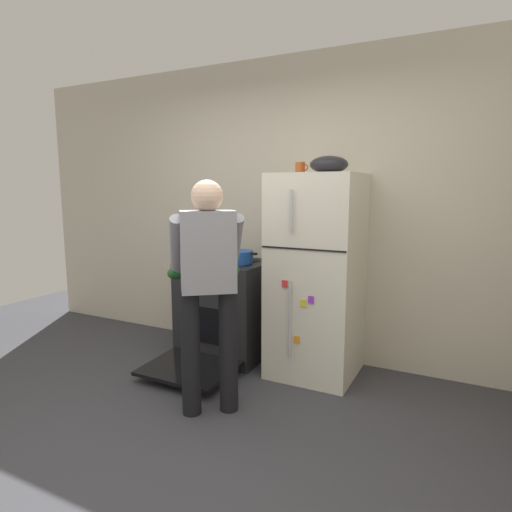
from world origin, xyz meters
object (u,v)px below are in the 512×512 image
(refrigerator, at_px, (317,276))
(mixing_bowl, at_px, (329,165))
(person_cook, at_px, (208,277))
(red_pot, at_px, (239,257))
(stove_range, at_px, (225,310))
(coffee_mug, at_px, (300,168))

(refrigerator, height_order, mixing_bowl, mixing_bowl)
(person_cook, relative_size, mixing_bowl, 5.34)
(refrigerator, height_order, red_pot, refrigerator)
(stove_range, relative_size, mixing_bowl, 4.03)
(person_cook, xyz_separation_m, coffee_mug, (0.27, 0.99, 0.76))
(refrigerator, relative_size, coffee_mug, 14.82)
(stove_range, bearing_deg, mixing_bowl, 1.07)
(stove_range, height_order, coffee_mug, coffee_mug)
(person_cook, bearing_deg, coffee_mug, 74.70)
(stove_range, bearing_deg, red_pot, -11.41)
(person_cook, distance_m, mixing_bowl, 1.33)
(coffee_mug, height_order, mixing_bowl, mixing_bowl)
(stove_range, height_order, mixing_bowl, mixing_bowl)
(red_pot, relative_size, mixing_bowl, 1.20)
(person_cook, bearing_deg, stove_range, 114.56)
(refrigerator, xyz_separation_m, red_pot, (-0.71, -0.05, 0.11))
(red_pot, distance_m, mixing_bowl, 1.11)
(coffee_mug, bearing_deg, mixing_bowl, -10.99)
(stove_range, distance_m, coffee_mug, 1.45)
(coffee_mug, distance_m, mixing_bowl, 0.26)
(refrigerator, bearing_deg, stove_range, -178.85)
(stove_range, xyz_separation_m, coffee_mug, (0.69, 0.07, 1.28))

